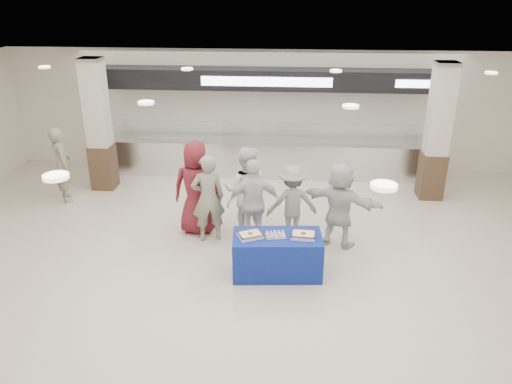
# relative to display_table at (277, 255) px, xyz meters

# --- Properties ---
(ground) EXTENTS (14.00, 14.00, 0.00)m
(ground) POSITION_rel_display_table_xyz_m (-0.47, -0.50, -0.38)
(ground) COLOR beige
(ground) RESTS_ON ground
(serving_line) EXTENTS (8.70, 0.85, 2.80)m
(serving_line) POSITION_rel_display_table_xyz_m (-0.47, 4.90, 0.78)
(serving_line) COLOR silver
(serving_line) RESTS_ON ground
(column_left) EXTENTS (0.55, 0.55, 3.20)m
(column_left) POSITION_rel_display_table_xyz_m (-4.47, 3.70, 1.15)
(column_left) COLOR #3C291B
(column_left) RESTS_ON ground
(column_right) EXTENTS (0.55, 0.55, 3.20)m
(column_right) POSITION_rel_display_table_xyz_m (3.53, 3.70, 1.15)
(column_right) COLOR #3C291B
(column_right) RESTS_ON ground
(display_table) EXTENTS (1.61, 0.90, 0.75)m
(display_table) POSITION_rel_display_table_xyz_m (0.00, 0.00, 0.00)
(display_table) COLOR navy
(display_table) RESTS_ON ground
(sheet_cake_left) EXTENTS (0.50, 0.45, 0.09)m
(sheet_cake_left) POSITION_rel_display_table_xyz_m (-0.47, -0.06, 0.42)
(sheet_cake_left) COLOR white
(sheet_cake_left) RESTS_ON display_table
(sheet_cake_right) EXTENTS (0.43, 0.34, 0.09)m
(sheet_cake_right) POSITION_rel_display_table_xyz_m (0.45, 0.01, 0.42)
(sheet_cake_right) COLOR white
(sheet_cake_right) RESTS_ON display_table
(cupcake_tray) EXTENTS (0.39, 0.32, 0.06)m
(cupcake_tray) POSITION_rel_display_table_xyz_m (-0.03, -0.02, 0.40)
(cupcake_tray) COLOR #A5A5A9
(cupcake_tray) RESTS_ON display_table
(civilian_maroon) EXTENTS (0.96, 0.63, 1.95)m
(civilian_maroon) POSITION_rel_display_table_xyz_m (-1.69, 1.50, 0.60)
(civilian_maroon) COLOR maroon
(civilian_maroon) RESTS_ON ground
(soldier_a) EXTENTS (0.76, 0.61, 1.80)m
(soldier_a) POSITION_rel_display_table_xyz_m (-1.41, 1.18, 0.52)
(soldier_a) COLOR gray
(soldier_a) RESTS_ON ground
(chef_tall) EXTENTS (0.94, 0.75, 1.85)m
(chef_tall) POSITION_rel_display_table_xyz_m (-0.69, 1.53, 0.55)
(chef_tall) COLOR white
(chef_tall) RESTS_ON ground
(chef_short) EXTENTS (1.10, 0.61, 1.77)m
(chef_short) POSITION_rel_display_table_xyz_m (-0.49, 1.04, 0.51)
(chef_short) COLOR white
(chef_short) RESTS_ON ground
(soldier_b) EXTENTS (1.10, 0.76, 1.56)m
(soldier_b) POSITION_rel_display_table_xyz_m (0.24, 1.34, 0.41)
(soldier_b) COLOR gray
(soldier_b) RESTS_ON ground
(civilian_white) EXTENTS (1.67, 1.13, 1.72)m
(civilian_white) POSITION_rel_display_table_xyz_m (1.16, 1.15, 0.49)
(civilian_white) COLOR silver
(civilian_white) RESTS_ON ground
(soldier_bg) EXTENTS (0.72, 0.78, 1.78)m
(soldier_bg) POSITION_rel_display_table_xyz_m (-5.12, 2.86, 0.52)
(soldier_bg) COLOR gray
(soldier_bg) RESTS_ON ground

